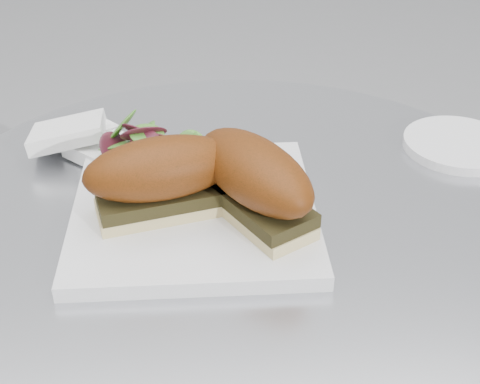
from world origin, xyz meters
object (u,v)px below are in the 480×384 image
object	(u,v)px
plate	(194,211)
sandwich_right	(254,179)
saucer	(459,144)
sandwich_left	(162,176)

from	to	relation	value
plate	sandwich_right	world-z (taller)	sandwich_right
saucer	sandwich_right	bearing A→B (deg)	-153.80
sandwich_left	saucer	xyz separation A→B (m)	(0.35, 0.12, -0.05)
plate	sandwich_left	world-z (taller)	sandwich_left
sandwich_right	plate	bearing A→B (deg)	-142.21
plate	sandwich_left	xyz separation A→B (m)	(-0.03, -0.01, 0.05)
plate	sandwich_right	xyz separation A→B (m)	(0.06, -0.03, 0.05)
plate	saucer	bearing A→B (deg)	17.99
sandwich_left	sandwich_right	xyz separation A→B (m)	(0.09, -0.02, 0.00)
sandwich_left	saucer	world-z (taller)	sandwich_left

